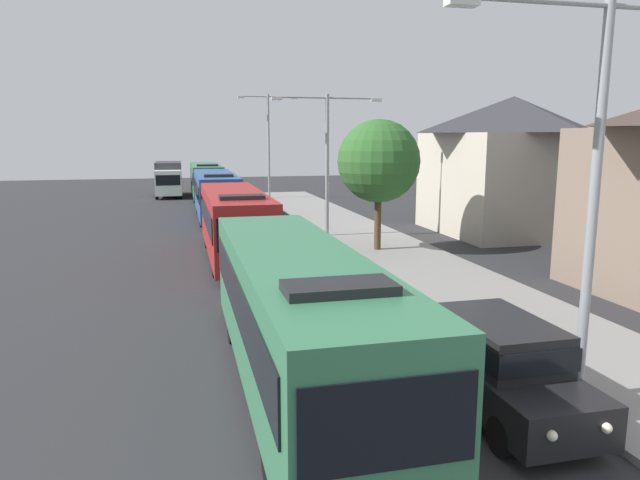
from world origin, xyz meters
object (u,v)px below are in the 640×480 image
object	(u,v)px
bus_second_in_line	(235,222)
white_suv	(500,362)
streetlamp_far	(268,136)
box_truck_oncoming	(169,178)
streetlamp_near	(597,159)
roadside_tree	(379,161)
bus_middle	(216,194)
bus_lead	(297,313)
streetlamp_mid	(327,149)
bus_fourth_in_line	(206,180)

from	to	relation	value
bus_second_in_line	white_suv	world-z (taller)	bus_second_in_line
streetlamp_far	bus_second_in_line	bearing A→B (deg)	-102.22
white_suv	box_truck_oncoming	distance (m)	46.36
white_suv	streetlamp_near	bearing A→B (deg)	-6.58
roadside_tree	bus_middle	bearing A→B (deg)	116.49
bus_lead	streetlamp_near	bearing A→B (deg)	-22.82
bus_middle	white_suv	world-z (taller)	bus_middle
bus_lead	streetlamp_mid	world-z (taller)	streetlamp_mid
bus_second_in_line	bus_middle	xyz separation A→B (m)	(0.00, 13.42, 0.00)
box_truck_oncoming	streetlamp_far	bearing A→B (deg)	-29.00
bus_lead	streetlamp_far	distance (m)	39.48
bus_middle	streetlamp_near	world-z (taller)	streetlamp_near
bus_fourth_in_line	roadside_tree	xyz separation A→B (m)	(6.74, -27.11, 2.64)
bus_fourth_in_line	streetlamp_mid	xyz separation A→B (m)	(5.40, -22.66, 3.13)
streetlamp_near	roadside_tree	xyz separation A→B (m)	(1.34, 16.15, -0.70)
bus_second_in_line	box_truck_oncoming	bearing A→B (deg)	96.33
bus_second_in_line	bus_fourth_in_line	xyz separation A→B (m)	(0.00, 26.99, 0.00)
bus_lead	bus_middle	bearing A→B (deg)	90.00
bus_fourth_in_line	box_truck_oncoming	size ratio (longest dim) A/B	1.61
bus_middle	bus_fourth_in_line	bearing A→B (deg)	90.00
white_suv	roadside_tree	size ratio (longest dim) A/B	0.77
streetlamp_near	roadside_tree	world-z (taller)	streetlamp_near
bus_second_in_line	streetlamp_mid	world-z (taller)	streetlamp_mid
bus_second_in_line	streetlamp_far	bearing A→B (deg)	77.78
bus_middle	box_truck_oncoming	bearing A→B (deg)	101.43
bus_lead	streetlamp_near	xyz separation A→B (m)	(5.40, -2.27, 3.33)
streetlamp_mid	box_truck_oncoming	bearing A→B (deg)	108.89
bus_middle	roadside_tree	distance (m)	15.34
box_truck_oncoming	roadside_tree	distance (m)	31.62
bus_fourth_in_line	streetlamp_near	world-z (taller)	streetlamp_near
bus_lead	bus_fourth_in_line	world-z (taller)	same
bus_second_in_line	roadside_tree	world-z (taller)	roadside_tree
white_suv	streetlamp_mid	distance (m)	20.82
bus_second_in_line	bus_fourth_in_line	size ratio (longest dim) A/B	0.96
box_truck_oncoming	white_suv	bearing A→B (deg)	-81.31
white_suv	bus_middle	bearing A→B (deg)	97.15
streetlamp_mid	bus_fourth_in_line	bearing A→B (deg)	103.40
bus_middle	streetlamp_mid	bearing A→B (deg)	-59.28
streetlamp_far	roadside_tree	bearing A→B (deg)	-86.93
streetlamp_far	roadside_tree	distance (m)	25.11
streetlamp_near	bus_fourth_in_line	bearing A→B (deg)	97.11
white_suv	box_truck_oncoming	bearing A→B (deg)	98.69
streetlamp_near	roadside_tree	distance (m)	16.22
bus_fourth_in_line	streetlamp_near	size ratio (longest dim) A/B	1.44
bus_lead	box_truck_oncoming	distance (m)	43.87
bus_lead	bus_middle	distance (m)	27.41
white_suv	streetlamp_mid	size ratio (longest dim) A/B	0.63
bus_fourth_in_line	box_truck_oncoming	bearing A→B (deg)	140.12
bus_lead	streetlamp_mid	xyz separation A→B (m)	(5.40, 18.33, 3.13)
box_truck_oncoming	streetlamp_near	size ratio (longest dim) A/B	0.89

